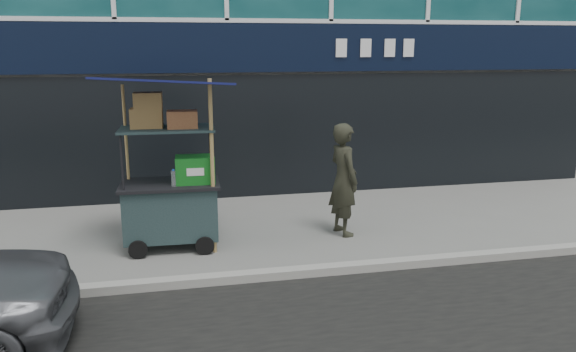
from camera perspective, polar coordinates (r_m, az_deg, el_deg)
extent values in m
plane|color=slate|center=(7.58, -2.43, -9.85)|extent=(80.00, 80.00, 0.00)
cube|color=gray|center=(7.37, -2.16, -10.02)|extent=(80.00, 0.18, 0.12)
cube|color=black|center=(10.80, -6.14, 12.80)|extent=(15.68, 0.06, 0.90)
cube|color=black|center=(10.98, -5.95, 3.89)|extent=(15.68, 0.04, 2.40)
cube|color=#192A2B|center=(8.51, -11.79, -3.51)|extent=(1.37, 0.83, 0.78)
cylinder|color=black|center=(8.28, -15.00, -7.26)|extent=(0.27, 0.07, 0.27)
cylinder|color=black|center=(8.24, -8.44, -7.03)|extent=(0.27, 0.07, 0.27)
cube|color=black|center=(8.40, -11.92, -0.81)|extent=(1.46, 0.92, 0.04)
cylinder|color=black|center=(8.03, -16.51, 1.20)|extent=(0.03, 0.03, 0.84)
cylinder|color=black|center=(7.99, -7.71, 1.56)|extent=(0.03, 0.03, 0.84)
cylinder|color=black|center=(8.69, -16.04, 2.11)|extent=(0.03, 0.03, 0.84)
cylinder|color=black|center=(8.64, -7.91, 2.44)|extent=(0.03, 0.03, 0.84)
cube|color=#192A2B|center=(8.24, -12.19, 4.71)|extent=(1.37, 0.83, 0.03)
cylinder|color=#9B7946|center=(8.01, -7.69, 0.77)|extent=(0.06, 0.06, 2.52)
cylinder|color=#9B7946|center=(8.72, -15.97, 1.03)|extent=(0.05, 0.05, 2.40)
cube|color=#0C1448|center=(8.18, -12.42, 9.36)|extent=(1.94, 1.41, 0.22)
cube|color=#0E5A14|center=(8.29, -9.41, 0.67)|extent=(0.57, 0.41, 0.39)
cylinder|color=silver|center=(8.15, -11.54, -0.25)|extent=(0.08, 0.08, 0.22)
cylinder|color=blue|center=(8.12, -11.58, 0.60)|extent=(0.04, 0.04, 0.02)
cube|color=brown|center=(8.29, -14.17, 5.74)|extent=(0.46, 0.35, 0.28)
cube|color=olive|center=(8.16, -10.68, 5.68)|extent=(0.44, 0.33, 0.25)
cube|color=brown|center=(8.24, -14.04, 7.47)|extent=(0.40, 0.30, 0.22)
imported|color=#28291E|center=(8.88, 5.67, -0.34)|extent=(0.56, 0.73, 1.79)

